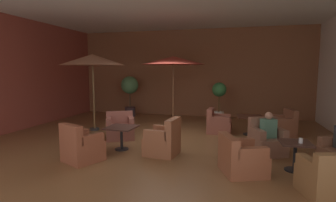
% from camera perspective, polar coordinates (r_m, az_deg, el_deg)
% --- Properties ---
extents(ground_plane, '(10.61, 9.06, 0.02)m').
position_cam_1_polar(ground_plane, '(8.06, -0.84, -8.44)').
color(ground_plane, brown).
extents(wall_back_brick, '(10.61, 0.08, 3.91)m').
position_cam_1_polar(wall_back_brick, '(12.16, 4.93, 6.00)').
color(wall_back_brick, brown).
rests_on(wall_back_brick, ground_plane).
extents(wall_left_accent, '(0.08, 9.06, 3.91)m').
position_cam_1_polar(wall_left_accent, '(10.51, -29.79, 5.06)').
color(wall_left_accent, brown).
rests_on(wall_left_accent, ground_plane).
extents(ceiling_slab, '(10.61, 9.06, 0.06)m').
position_cam_1_polar(ceiling_slab, '(8.00, -0.89, 20.06)').
color(ceiling_slab, silver).
rests_on(ceiling_slab, wall_back_brick).
extents(cafe_table_front_left, '(0.63, 0.63, 0.61)m').
position_cam_1_polar(cafe_table_front_left, '(6.16, 25.74, -9.53)').
color(cafe_table_front_left, black).
rests_on(cafe_table_front_left, ground_plane).
extents(armchair_front_left_north, '(0.93, 0.92, 0.82)m').
position_cam_1_polar(armchair_front_left_north, '(5.24, 31.34, -14.16)').
color(armchair_front_left_north, brown).
rests_on(armchair_front_left_north, ground_plane).
extents(armchair_front_left_south, '(0.96, 0.97, 0.89)m').
position_cam_1_polar(armchair_front_left_south, '(7.15, 20.54, -8.03)').
color(armchair_front_left_south, '#885A46').
rests_on(armchair_front_left_south, ground_plane).
extents(armchair_front_left_west, '(1.04, 1.05, 0.79)m').
position_cam_1_polar(armchair_front_left_west, '(5.68, 15.50, -11.91)').
color(armchair_front_left_west, brown).
rests_on(armchair_front_left_west, ground_plane).
extents(cafe_table_front_right, '(0.77, 0.77, 0.61)m').
position_cam_1_polar(cafe_table_front_right, '(7.10, -10.02, -6.47)').
color(cafe_table_front_right, black).
rests_on(cafe_table_front_right, ground_plane).
extents(armchair_front_right_north, '(0.83, 0.80, 0.92)m').
position_cam_1_polar(armchair_front_right_north, '(6.62, -0.98, -8.69)').
color(armchair_front_right_north, brown).
rests_on(armchair_front_right_north, ground_plane).
extents(armchair_front_right_east, '(1.08, 1.05, 0.80)m').
position_cam_1_polar(armchair_front_right_east, '(8.29, -10.31, -5.84)').
color(armchair_front_right_east, brown).
rests_on(armchair_front_right_east, ground_plane).
extents(armchair_front_right_south, '(0.98, 0.99, 0.90)m').
position_cam_1_polar(armchair_front_right_south, '(6.46, -18.18, -9.48)').
color(armchair_front_right_south, brown).
rests_on(armchair_front_right_south, ground_plane).
extents(cafe_table_mid_center, '(0.84, 0.84, 0.61)m').
position_cam_1_polar(cafe_table_mid_center, '(8.99, 17.29, -3.97)').
color(cafe_table_mid_center, black).
rests_on(cafe_table_mid_center, ground_plane).
extents(armchair_mid_center_north, '(0.79, 0.76, 0.80)m').
position_cam_1_polar(armchair_mid_center_north, '(9.05, 10.76, -4.88)').
color(armchair_mid_center_north, brown).
rests_on(armchair_mid_center_north, ground_plane).
extents(armchair_mid_center_east, '(0.93, 0.94, 0.84)m').
position_cam_1_polar(armchair_mid_center_east, '(9.33, 23.36, -4.91)').
color(armchair_mid_center_east, brown).
rests_on(armchair_mid_center_east, ground_plane).
extents(patio_umbrella_tall_red, '(2.37, 2.37, 2.61)m').
position_cam_1_polar(patio_umbrella_tall_red, '(10.00, 1.11, 8.66)').
color(patio_umbrella_tall_red, '#2D2D2D').
rests_on(patio_umbrella_tall_red, ground_plane).
extents(patio_umbrella_center_beige, '(2.19, 2.19, 2.63)m').
position_cam_1_polar(patio_umbrella_center_beige, '(9.46, -15.98, 8.47)').
color(patio_umbrella_center_beige, '#2D2D2D').
rests_on(patio_umbrella_center_beige, ground_plane).
extents(potted_tree_left_corner, '(0.79, 0.79, 1.82)m').
position_cam_1_polar(potted_tree_left_corner, '(12.07, -8.26, 2.47)').
color(potted_tree_left_corner, '#3C2B2F').
rests_on(potted_tree_left_corner, ground_plane).
extents(potted_tree_mid_left, '(0.57, 0.57, 1.60)m').
position_cam_1_polar(potted_tree_mid_left, '(10.81, 10.95, 0.76)').
color(potted_tree_mid_left, beige).
rests_on(potted_tree_mid_left, ground_plane).
extents(patron_by_window, '(0.41, 0.35, 0.64)m').
position_cam_1_polar(patron_by_window, '(7.03, 20.83, -5.17)').
color(patron_by_window, '#49755E').
rests_on(patron_by_window, ground_plane).
extents(iced_drink_cup, '(0.08, 0.08, 0.11)m').
position_cam_1_polar(iced_drink_cup, '(6.05, 26.73, -7.64)').
color(iced_drink_cup, white).
rests_on(iced_drink_cup, cafe_table_front_left).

